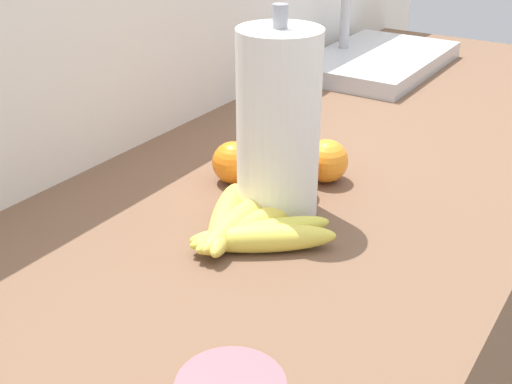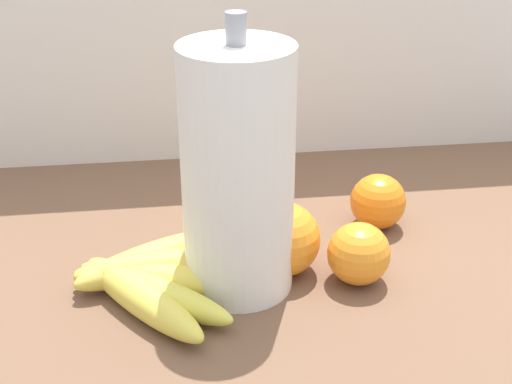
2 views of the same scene
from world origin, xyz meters
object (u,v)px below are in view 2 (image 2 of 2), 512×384
(orange_right, at_px, (378,202))
(orange_front, at_px, (283,239))
(orange_center, at_px, (266,207))
(banana_bunch, at_px, (156,278))
(paper_towel_roll, at_px, (238,173))
(orange_far_right, at_px, (359,254))

(orange_right, height_order, orange_front, orange_front)
(orange_right, relative_size, orange_center, 1.02)
(banana_bunch, height_order, paper_towel_roll, paper_towel_roll)
(banana_bunch, relative_size, orange_far_right, 3.21)
(orange_front, distance_m, paper_towel_roll, 0.10)
(banana_bunch, distance_m, orange_right, 0.29)
(banana_bunch, bearing_deg, orange_far_right, -1.12)
(banana_bunch, xyz_separation_m, orange_far_right, (0.21, -0.00, 0.01))
(orange_far_right, relative_size, paper_towel_roll, 0.23)
(orange_far_right, height_order, orange_center, orange_far_right)
(banana_bunch, relative_size, orange_center, 3.30)
(orange_front, height_order, paper_towel_roll, paper_towel_roll)
(orange_center, height_order, orange_front, orange_front)
(banana_bunch, bearing_deg, orange_right, 22.11)
(banana_bunch, height_order, orange_center, orange_center)
(orange_right, height_order, paper_towel_roll, paper_towel_roll)
(paper_towel_roll, bearing_deg, orange_front, 18.26)
(orange_right, bearing_deg, banana_bunch, -157.89)
(orange_right, distance_m, paper_towel_roll, 0.23)
(orange_center, bearing_deg, orange_front, -86.47)
(banana_bunch, height_order, orange_right, orange_right)
(orange_right, xyz_separation_m, paper_towel_roll, (-0.18, -0.10, 0.10))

